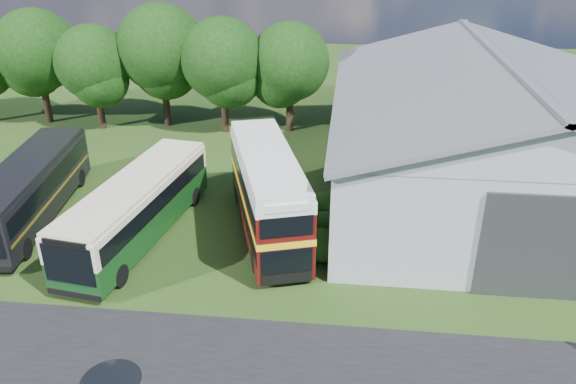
# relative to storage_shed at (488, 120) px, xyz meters

# --- Properties ---
(ground) EXTENTS (120.00, 120.00, 0.00)m
(ground) POSITION_rel_storage_shed_xyz_m (-15.00, -15.98, -4.17)
(ground) COLOR #1D3C13
(ground) RESTS_ON ground
(puddle) EXTENTS (2.20, 2.20, 0.01)m
(puddle) POSITION_rel_storage_shed_xyz_m (-16.50, -18.98, -4.17)
(puddle) COLOR black
(puddle) RESTS_ON ground
(storage_shed) EXTENTS (18.80, 24.80, 8.15)m
(storage_shed) POSITION_rel_storage_shed_xyz_m (0.00, 0.00, 0.00)
(storage_shed) COLOR gray
(storage_shed) RESTS_ON ground
(tree_left_a) EXTENTS (6.46, 6.46, 9.12)m
(tree_left_a) POSITION_rel_storage_shed_xyz_m (-33.00, 8.52, 1.71)
(tree_left_a) COLOR black
(tree_left_a) RESTS_ON ground
(tree_left_b) EXTENTS (5.78, 5.78, 8.16)m
(tree_left_b) POSITION_rel_storage_shed_xyz_m (-28.00, 7.52, 1.09)
(tree_left_b) COLOR black
(tree_left_b) RESTS_ON ground
(tree_mid) EXTENTS (6.80, 6.80, 9.60)m
(tree_mid) POSITION_rel_storage_shed_xyz_m (-23.00, 8.82, 2.02)
(tree_mid) COLOR black
(tree_mid) RESTS_ON ground
(tree_right_a) EXTENTS (6.26, 6.26, 8.83)m
(tree_right_a) POSITION_rel_storage_shed_xyz_m (-18.00, 7.82, 1.52)
(tree_right_a) COLOR black
(tree_right_a) RESTS_ON ground
(tree_right_b) EXTENTS (5.98, 5.98, 8.45)m
(tree_right_b) POSITION_rel_storage_shed_xyz_m (-13.00, 8.62, 1.27)
(tree_right_b) COLOR black
(tree_right_b) RESTS_ON ground
(shrub_front) EXTENTS (1.70, 1.70, 1.70)m
(shrub_front) POSITION_rel_storage_shed_xyz_m (-9.40, -9.98, -4.17)
(shrub_front) COLOR #194714
(shrub_front) RESTS_ON ground
(shrub_mid) EXTENTS (1.60, 1.60, 1.60)m
(shrub_mid) POSITION_rel_storage_shed_xyz_m (-9.40, -7.98, -4.17)
(shrub_mid) COLOR #194714
(shrub_mid) RESTS_ON ground
(shrub_back) EXTENTS (1.80, 1.80, 1.80)m
(shrub_back) POSITION_rel_storage_shed_xyz_m (-9.40, -5.98, -4.17)
(shrub_back) COLOR #194714
(shrub_back) RESTS_ON ground
(bus_green_single) EXTENTS (4.45, 12.19, 3.29)m
(bus_green_single) POSITION_rel_storage_shed_xyz_m (-18.95, -8.91, -2.42)
(bus_green_single) COLOR black
(bus_green_single) RESTS_ON ground
(bus_maroon_double) EXTENTS (5.74, 10.94, 4.56)m
(bus_maroon_double) POSITION_rel_storage_shed_xyz_m (-12.38, -7.64, -1.89)
(bus_maroon_double) COLOR black
(bus_maroon_double) RESTS_ON ground
(bus_dark_single) EXTENTS (4.26, 12.21, 3.30)m
(bus_dark_single) POSITION_rel_storage_shed_xyz_m (-25.57, -7.52, -2.41)
(bus_dark_single) COLOR black
(bus_dark_single) RESTS_ON ground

